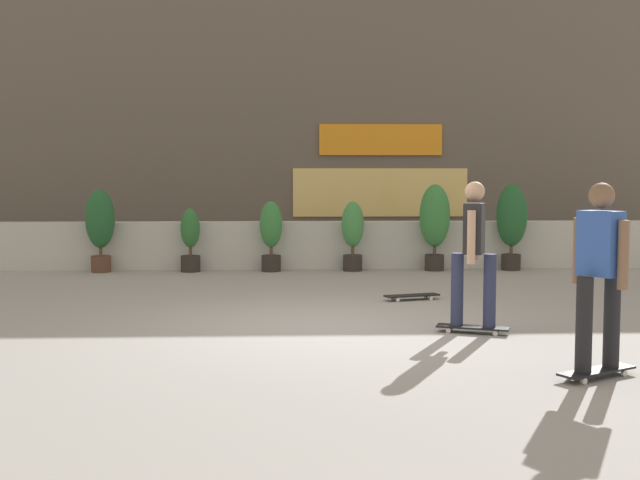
% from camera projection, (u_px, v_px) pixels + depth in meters
% --- Properties ---
extents(ground_plane, '(48.00, 48.00, 0.00)m').
position_uv_depth(ground_plane, '(325.00, 327.00, 9.27)').
color(ground_plane, '#9E9B96').
extents(planter_wall, '(18.00, 0.40, 0.90)m').
position_uv_depth(planter_wall, '(310.00, 245.00, 15.21)').
color(planter_wall, beige).
rests_on(planter_wall, ground).
extents(building_backdrop, '(20.00, 2.08, 6.50)m').
position_uv_depth(building_backdrop, '(305.00, 114.00, 18.97)').
color(building_backdrop, '#60564C').
rests_on(building_backdrop, ground).
extents(potted_plant_0, '(0.53, 0.53, 1.53)m').
position_uv_depth(potted_plant_0, '(100.00, 224.00, 14.56)').
color(potted_plant_0, brown).
rests_on(potted_plant_0, ground).
extents(potted_plant_1, '(0.36, 0.36, 1.17)m').
position_uv_depth(potted_plant_1, '(190.00, 239.00, 14.65)').
color(potted_plant_1, '#2D2823').
rests_on(potted_plant_1, ground).
extents(potted_plant_2, '(0.42, 0.42, 1.31)m').
position_uv_depth(potted_plant_2, '(271.00, 232.00, 14.71)').
color(potted_plant_2, '#2D2823').
rests_on(potted_plant_2, ground).
extents(potted_plant_3, '(0.41, 0.41, 1.30)m').
position_uv_depth(potted_plant_3, '(353.00, 232.00, 14.77)').
color(potted_plant_3, '#2D2823').
rests_on(potted_plant_3, ground).
extents(potted_plant_4, '(0.57, 0.57, 1.61)m').
position_uv_depth(potted_plant_4, '(435.00, 220.00, 14.82)').
color(potted_plant_4, '#2D2823').
rests_on(potted_plant_4, ground).
extents(potted_plant_5, '(0.57, 0.57, 1.62)m').
position_uv_depth(potted_plant_5, '(512.00, 220.00, 14.88)').
color(potted_plant_5, '#2D2823').
rests_on(potted_plant_5, ground).
extents(skater_foreground, '(0.82, 0.53, 1.70)m').
position_uv_depth(skater_foreground, '(474.00, 249.00, 8.82)').
color(skater_foreground, black).
rests_on(skater_foreground, ground).
extents(skater_far_right, '(0.80, 0.57, 1.70)m').
position_uv_depth(skater_far_right, '(600.00, 271.00, 6.82)').
color(skater_far_right, black).
rests_on(skater_far_right, ground).
extents(skateboard_near_camera, '(0.82, 0.42, 0.08)m').
position_uv_depth(skateboard_near_camera, '(412.00, 296.00, 11.30)').
color(skateboard_near_camera, black).
rests_on(skateboard_near_camera, ground).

